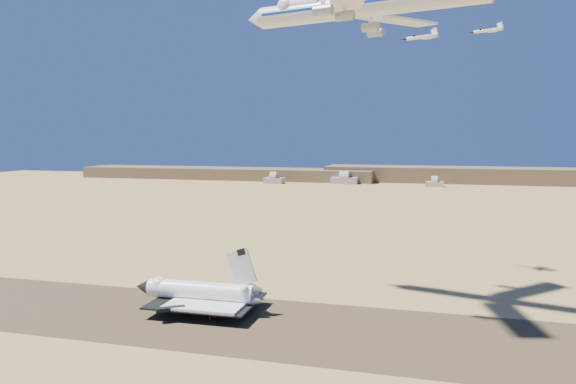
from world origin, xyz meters
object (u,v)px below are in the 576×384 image
(chase_jet_e, at_px, (421,37))
(carrier_747, at_px, (357,6))
(crew_a, at_px, (210,317))
(chase_jet_f, at_px, (487,30))
(crew_b, at_px, (216,315))
(crew_c, at_px, (213,317))
(shuttle, at_px, (200,293))

(chase_jet_e, bearing_deg, carrier_747, -85.80)
(crew_a, relative_size, chase_jet_f, 0.12)
(carrier_747, relative_size, chase_jet_e, 5.92)
(crew_a, distance_m, crew_b, 2.58)
(crew_a, xyz_separation_m, chase_jet_e, (55.20, 82.75, 92.27))
(carrier_747, relative_size, crew_a, 55.19)
(chase_jet_e, bearing_deg, crew_c, -101.55)
(carrier_747, height_order, crew_c, carrier_747)
(carrier_747, height_order, crew_b, carrier_747)
(chase_jet_f, bearing_deg, crew_c, -107.28)
(shuttle, bearing_deg, crew_b, -34.71)
(crew_a, height_order, crew_b, crew_b)
(carrier_747, bearing_deg, shuttle, -139.14)
(shuttle, relative_size, crew_a, 25.87)
(shuttle, distance_m, crew_a, 11.05)
(shuttle, xyz_separation_m, carrier_747, (44.81, 21.91, 88.83))
(carrier_747, distance_m, crew_b, 104.17)
(crew_b, height_order, chase_jet_f, chase_jet_f)
(carrier_747, height_order, crew_a, carrier_747)
(carrier_747, xyz_separation_m, crew_b, (-37.29, -26.94, -93.46))
(carrier_747, xyz_separation_m, chase_jet_e, (17.06, 53.38, -1.26))
(shuttle, height_order, carrier_747, carrier_747)
(carrier_747, bearing_deg, crew_a, -127.60)
(chase_jet_e, bearing_deg, chase_jet_f, 47.38)
(shuttle, bearing_deg, crew_a, -49.16)
(crew_c, relative_size, chase_jet_f, 0.12)
(shuttle, relative_size, carrier_747, 0.47)
(shuttle, height_order, crew_b, shuttle)
(chase_jet_e, bearing_deg, crew_a, -101.78)
(chase_jet_e, bearing_deg, shuttle, -107.49)
(crew_c, relative_size, chase_jet_e, 0.11)
(carrier_747, bearing_deg, chase_jet_e, 87.07)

